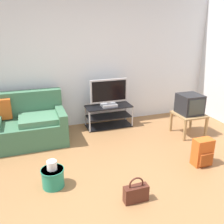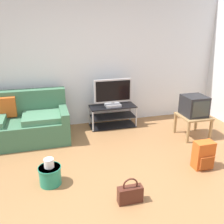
{
  "view_description": "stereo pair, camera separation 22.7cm",
  "coord_description": "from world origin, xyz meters",
  "px_view_note": "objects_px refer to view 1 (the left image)",
  "views": [
    {
      "loc": [
        -0.85,
        -2.38,
        1.99
      ],
      "look_at": [
        0.3,
        0.91,
        0.75
      ],
      "focal_mm": 39.68,
      "sensor_mm": 36.0,
      "label": 1
    },
    {
      "loc": [
        -0.63,
        -2.45,
        1.99
      ],
      "look_at": [
        0.3,
        0.91,
        0.75
      ],
      "focal_mm": 39.68,
      "sensor_mm": 36.0,
      "label": 2
    }
  ],
  "objects_px": {
    "tv_stand": "(109,116)",
    "handbag": "(136,193)",
    "flat_tv": "(109,93)",
    "couch": "(11,127)",
    "cleaning_bucket": "(53,176)",
    "backpack": "(202,152)",
    "side_table": "(189,117)",
    "crt_tv": "(190,104)"
  },
  "relations": [
    {
      "from": "handbag",
      "to": "cleaning_bucket",
      "type": "height_order",
      "value": "cleaning_bucket"
    },
    {
      "from": "flat_tv",
      "to": "backpack",
      "type": "bearing_deg",
      "value": -65.42
    },
    {
      "from": "side_table",
      "to": "cleaning_bucket",
      "type": "xyz_separation_m",
      "value": [
        -2.62,
        -0.81,
        -0.2
      ]
    },
    {
      "from": "flat_tv",
      "to": "cleaning_bucket",
      "type": "xyz_separation_m",
      "value": [
        -1.32,
        -1.65,
        -0.56
      ]
    },
    {
      "from": "handbag",
      "to": "cleaning_bucket",
      "type": "distance_m",
      "value": 1.08
    },
    {
      "from": "couch",
      "to": "tv_stand",
      "type": "xyz_separation_m",
      "value": [
        1.84,
        0.19,
        -0.1
      ]
    },
    {
      "from": "handbag",
      "to": "cleaning_bucket",
      "type": "bearing_deg",
      "value": 145.57
    },
    {
      "from": "flat_tv",
      "to": "backpack",
      "type": "distance_m",
      "value": 2.09
    },
    {
      "from": "couch",
      "to": "backpack",
      "type": "height_order",
      "value": "couch"
    },
    {
      "from": "handbag",
      "to": "couch",
      "type": "bearing_deg",
      "value": 124.13
    },
    {
      "from": "handbag",
      "to": "side_table",
      "type": "bearing_deg",
      "value": 39.55
    },
    {
      "from": "flat_tv",
      "to": "backpack",
      "type": "xyz_separation_m",
      "value": [
        0.84,
        -1.84,
        -0.51
      ]
    },
    {
      "from": "flat_tv",
      "to": "side_table",
      "type": "height_order",
      "value": "flat_tv"
    },
    {
      "from": "side_table",
      "to": "handbag",
      "type": "bearing_deg",
      "value": -140.45
    },
    {
      "from": "tv_stand",
      "to": "handbag",
      "type": "distance_m",
      "value": 2.33
    },
    {
      "from": "side_table",
      "to": "crt_tv",
      "type": "xyz_separation_m",
      "value": [
        0.0,
        0.02,
        0.24
      ]
    },
    {
      "from": "tv_stand",
      "to": "crt_tv",
      "type": "bearing_deg",
      "value": -33.08
    },
    {
      "from": "flat_tv",
      "to": "tv_stand",
      "type": "bearing_deg",
      "value": 90.0
    },
    {
      "from": "tv_stand",
      "to": "handbag",
      "type": "bearing_deg",
      "value": -100.5
    },
    {
      "from": "handbag",
      "to": "backpack",
      "type": "bearing_deg",
      "value": 18.5
    },
    {
      "from": "couch",
      "to": "cleaning_bucket",
      "type": "height_order",
      "value": "couch"
    },
    {
      "from": "couch",
      "to": "handbag",
      "type": "xyz_separation_m",
      "value": [
        1.42,
        -2.09,
        -0.21
      ]
    },
    {
      "from": "flat_tv",
      "to": "couch",
      "type": "bearing_deg",
      "value": -174.76
    },
    {
      "from": "cleaning_bucket",
      "to": "crt_tv",
      "type": "bearing_deg",
      "value": 17.58
    },
    {
      "from": "side_table",
      "to": "backpack",
      "type": "distance_m",
      "value": 1.11
    },
    {
      "from": "couch",
      "to": "handbag",
      "type": "height_order",
      "value": "couch"
    },
    {
      "from": "crt_tv",
      "to": "handbag",
      "type": "height_order",
      "value": "crt_tv"
    },
    {
      "from": "backpack",
      "to": "cleaning_bucket",
      "type": "relative_size",
      "value": 1.11
    },
    {
      "from": "couch",
      "to": "tv_stand",
      "type": "relative_size",
      "value": 1.99
    },
    {
      "from": "tv_stand",
      "to": "crt_tv",
      "type": "xyz_separation_m",
      "value": [
        1.3,
        -0.85,
        0.38
      ]
    },
    {
      "from": "couch",
      "to": "crt_tv",
      "type": "bearing_deg",
      "value": -11.77
    },
    {
      "from": "tv_stand",
      "to": "flat_tv",
      "type": "height_order",
      "value": "flat_tv"
    },
    {
      "from": "tv_stand",
      "to": "backpack",
      "type": "distance_m",
      "value": 2.04
    },
    {
      "from": "couch",
      "to": "flat_tv",
      "type": "bearing_deg",
      "value": 5.24
    },
    {
      "from": "flat_tv",
      "to": "handbag",
      "type": "bearing_deg",
      "value": -100.61
    },
    {
      "from": "couch",
      "to": "handbag",
      "type": "relative_size",
      "value": 5.61
    },
    {
      "from": "flat_tv",
      "to": "handbag",
      "type": "relative_size",
      "value": 2.3
    },
    {
      "from": "flat_tv",
      "to": "cleaning_bucket",
      "type": "relative_size",
      "value": 2.02
    },
    {
      "from": "couch",
      "to": "tv_stand",
      "type": "distance_m",
      "value": 1.86
    },
    {
      "from": "couch",
      "to": "handbag",
      "type": "bearing_deg",
      "value": -55.87
    },
    {
      "from": "handbag",
      "to": "flat_tv",
      "type": "bearing_deg",
      "value": 79.39
    },
    {
      "from": "couch",
      "to": "flat_tv",
      "type": "xyz_separation_m",
      "value": [
        1.84,
        0.17,
        0.39
      ]
    }
  ]
}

